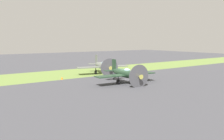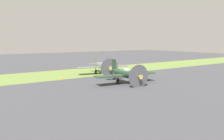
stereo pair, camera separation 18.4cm
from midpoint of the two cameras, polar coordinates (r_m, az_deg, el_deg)
The scene contains 7 objects.
ground_plane at distance 33.55m, azimuth 3.51°, elevation -2.96°, with size 160.00×160.00×0.00m, color #424247.
grass_verge at distance 43.97m, azimuth -6.72°, elevation -0.52°, with size 120.00×11.00×0.01m, color olive.
airplane_lead at distance 32.41m, azimuth 3.44°, elevation -0.85°, with size 9.30×7.36×3.30m.
airplane_wingman at distance 41.64m, azimuth -2.24°, elevation 1.04°, with size 9.54×7.62×3.38m.
ground_crew_chief at distance 38.90m, azimuth 7.97°, elevation -0.22°, with size 0.38×0.62×1.73m.
fuel_drum at distance 41.06m, azimuth 5.76°, elevation -0.44°, with size 0.60×0.60×0.90m, color black.
runway_marker_cone at distance 36.42m, azimuth -12.13°, elevation -1.94°, with size 0.36×0.36×0.44m, color orange.
Camera 2 is at (20.47, 25.89, 6.04)m, focal length 36.99 mm.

